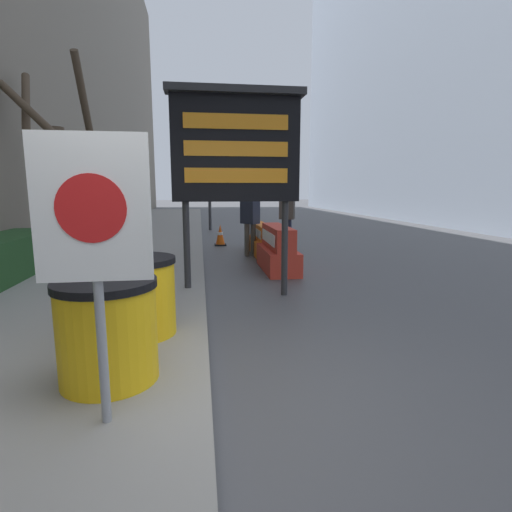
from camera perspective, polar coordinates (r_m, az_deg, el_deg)
name	(u,v)px	position (r m, az deg, el deg)	size (l,w,h in m)	color
ground_plane	(212,415)	(3.20, -6.36, -21.64)	(120.00, 120.00, 0.00)	#474749
bare_tree	(58,169)	(9.83, -26.47, 11.08)	(1.65, 1.69, 4.24)	#4C3D2D
barrel_drum_foreground	(108,330)	(3.34, -20.41, -9.92)	(0.77, 0.77, 0.80)	yellow
barrel_drum_middle	(138,296)	(4.28, -16.47, -5.47)	(0.77, 0.77, 0.80)	yellow
warning_sign	(93,228)	(2.56, -22.21, 3.75)	(0.67, 0.08, 1.81)	gray
message_board	(236,149)	(6.05, -2.90, 15.07)	(1.99, 0.36, 3.08)	#28282B
jersey_barrier_red_striped	(278,251)	(8.19, 3.11, 0.74)	(0.62, 1.77, 0.91)	red
jersey_barrier_orange_near	(262,241)	(10.28, 0.83, 2.19)	(0.51, 2.17, 0.77)	orange
traffic_cone_near	(220,235)	(11.87, -5.13, 2.96)	(0.34, 0.34, 0.61)	black
traffic_light_near_curb	(209,148)	(16.34, -6.76, 15.13)	(0.28, 0.44, 4.54)	#2D2D30
pedestrian_worker	(250,216)	(9.88, -0.86, 5.68)	(0.48, 0.51, 1.67)	#514C42
pedestrian_passerby	(287,213)	(11.64, 4.45, 6.12)	(0.49, 0.40, 1.63)	#23283D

